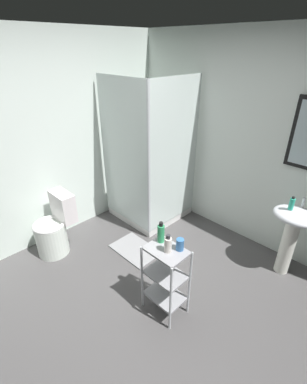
% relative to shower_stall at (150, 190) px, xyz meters
% --- Properties ---
extents(ground_plane, '(4.20, 4.20, 0.02)m').
position_rel_shower_stall_xyz_m(ground_plane, '(1.19, -1.22, -0.47)').
color(ground_plane, '#4C4A4A').
extents(wall_back, '(4.20, 0.14, 2.50)m').
position_rel_shower_stall_xyz_m(wall_back, '(1.20, 0.63, 0.79)').
color(wall_back, white).
rests_on(wall_back, ground_plane).
extents(wall_left, '(0.10, 4.20, 2.50)m').
position_rel_shower_stall_xyz_m(wall_left, '(-0.66, -1.22, 0.79)').
color(wall_left, white).
rests_on(wall_left, ground_plane).
extents(shower_stall, '(0.92, 0.92, 2.00)m').
position_rel_shower_stall_xyz_m(shower_stall, '(0.00, 0.00, 0.00)').
color(shower_stall, white).
rests_on(shower_stall, ground_plane).
extents(pedestal_sink, '(0.46, 0.37, 0.81)m').
position_rel_shower_stall_xyz_m(pedestal_sink, '(1.86, 0.30, 0.12)').
color(pedestal_sink, white).
rests_on(pedestal_sink, ground_plane).
extents(sink_faucet, '(0.03, 0.03, 0.10)m').
position_rel_shower_stall_xyz_m(sink_faucet, '(1.86, 0.42, 0.40)').
color(sink_faucet, silver).
rests_on(sink_faucet, pedestal_sink).
extents(toilet, '(0.37, 0.49, 0.76)m').
position_rel_shower_stall_xyz_m(toilet, '(-0.29, -1.34, -0.15)').
color(toilet, white).
rests_on(toilet, ground_plane).
extents(storage_cart, '(0.38, 0.28, 0.74)m').
position_rel_shower_stall_xyz_m(storage_cart, '(1.26, -1.03, -0.03)').
color(storage_cart, silver).
rests_on(storage_cart, ground_plane).
extents(hand_soap_bottle, '(0.05, 0.05, 0.15)m').
position_rel_shower_stall_xyz_m(hand_soap_bottle, '(1.79, 0.27, 0.41)').
color(hand_soap_bottle, '#2DBC99').
rests_on(hand_soap_bottle, pedestal_sink).
extents(lotion_bottle_white, '(0.06, 0.06, 0.17)m').
position_rel_shower_stall_xyz_m(lotion_bottle_white, '(1.29, -1.03, 0.35)').
color(lotion_bottle_white, white).
rests_on(lotion_bottle_white, storage_cart).
extents(body_wash_bottle_green, '(0.06, 0.06, 0.21)m').
position_rel_shower_stall_xyz_m(body_wash_bottle_green, '(1.15, -0.98, 0.37)').
color(body_wash_bottle_green, '#2E9659').
rests_on(body_wash_bottle_green, storage_cart).
extents(rinse_cup, '(0.07, 0.07, 0.11)m').
position_rel_shower_stall_xyz_m(rinse_cup, '(1.34, -0.94, 0.33)').
color(rinse_cup, '#3870B2').
rests_on(rinse_cup, storage_cart).
extents(bath_mat, '(0.60, 0.40, 0.02)m').
position_rel_shower_stall_xyz_m(bath_mat, '(0.41, -0.66, -0.45)').
color(bath_mat, gray).
rests_on(bath_mat, ground_plane).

